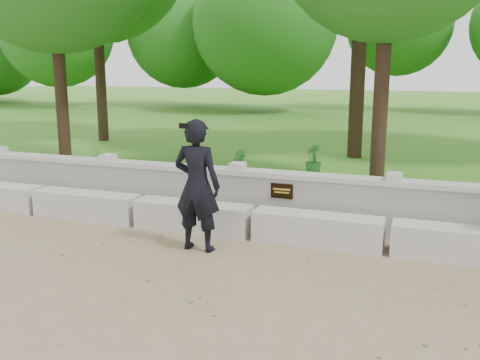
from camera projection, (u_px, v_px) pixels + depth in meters
name	position (u px, v px, depth m)	size (l,w,h in m)	color
ground	(203.00, 283.00, 6.45)	(80.00, 80.00, 0.00)	#95815B
lawn	(359.00, 134.00, 19.30)	(40.00, 22.00, 0.25)	#2E6B19
concrete_bench	(253.00, 223.00, 8.15)	(11.90, 0.45, 0.45)	beige
parapet_wall	(266.00, 197.00, 8.74)	(12.50, 0.35, 0.90)	#B7B5AD
man_main	(197.00, 185.00, 7.45)	(0.70, 0.62, 1.87)	black
shrub_a	(98.00, 168.00, 10.59)	(0.35, 0.24, 0.67)	#2C7A29
shrub_b	(237.00, 167.00, 10.66)	(0.37, 0.30, 0.68)	#2C7A29
shrub_d	(313.00, 159.00, 11.54)	(0.37, 0.33, 0.66)	#2C7A29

